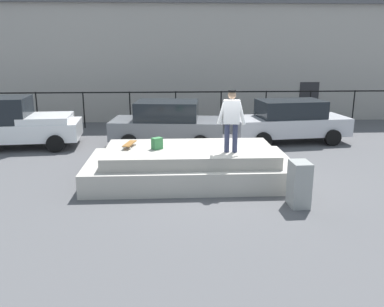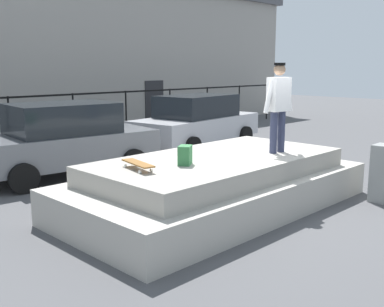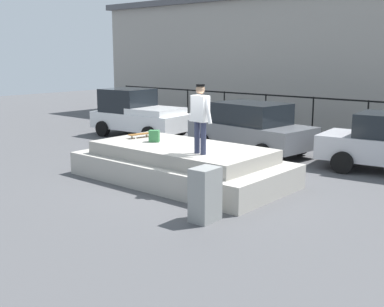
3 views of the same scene
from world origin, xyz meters
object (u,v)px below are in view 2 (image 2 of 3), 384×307
skateboard (138,164)px  car_grey_sedan_mid (63,139)px  car_silver_sedan_far (197,121)px  skateboarder (279,102)px  backpack (185,155)px

skateboard → car_grey_sedan_mid: (1.06, 4.16, -0.18)m
skateboard → car_silver_sedan_far: bearing=36.9°
skateboarder → car_silver_sedan_far: (3.18, 5.22, -1.07)m
car_silver_sedan_far → skateboarder: bearing=-121.3°
backpack → car_grey_sedan_mid: 4.43m
car_grey_sedan_mid → car_silver_sedan_far: bearing=4.1°
skateboarder → backpack: skateboarder is taller
skateboarder → car_silver_sedan_far: bearing=58.7°
backpack → car_silver_sedan_far: size_ratio=0.07×
skateboarder → backpack: bearing=167.5°
backpack → skateboarder: bearing=-46.0°
skateboard → backpack: backpack is taller
backpack → car_grey_sedan_mid: (0.26, 4.42, -0.24)m
skateboard → backpack: bearing=-17.9°
skateboarder → car_grey_sedan_mid: size_ratio=0.38×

